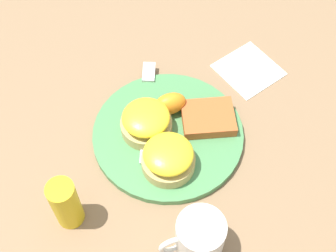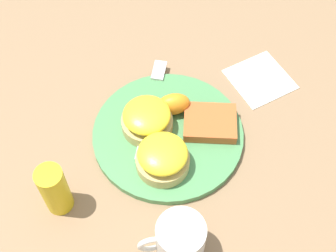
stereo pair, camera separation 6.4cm
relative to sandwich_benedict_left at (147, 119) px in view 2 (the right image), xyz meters
name	(u,v)px [view 2 (the right image)]	position (x,y,z in m)	size (l,w,h in m)	color
ground_plane	(168,136)	(-0.03, 0.02, -0.04)	(1.10, 1.10, 0.00)	#846647
plate	(168,134)	(-0.03, 0.02, -0.03)	(0.27, 0.27, 0.01)	#47844C
sandwich_benedict_left	(147,119)	(0.00, 0.00, 0.00)	(0.09, 0.09, 0.05)	tan
sandwich_benedict_right	(163,157)	(-0.01, 0.08, 0.00)	(0.09, 0.09, 0.05)	tan
hashbrown_patty	(210,121)	(-0.11, 0.01, -0.02)	(0.09, 0.08, 0.02)	#B55628
orange_wedge	(174,104)	(-0.05, -0.03, 0.00)	(0.06, 0.04, 0.04)	orange
fork	(152,101)	(-0.02, -0.06, -0.02)	(0.10, 0.22, 0.00)	silver
cup	(180,240)	(-0.01, 0.23, 0.00)	(0.10, 0.07, 0.08)	silver
napkin	(260,79)	(-0.24, -0.08, -0.04)	(0.11, 0.11, 0.00)	white
condiment_bottle	(55,190)	(0.16, 0.12, 0.01)	(0.04, 0.04, 0.10)	gold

